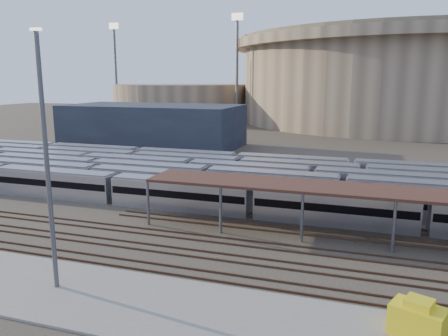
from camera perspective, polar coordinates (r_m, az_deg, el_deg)
ground at (r=46.12m, az=-1.64°, el=-8.89°), size 420.00×420.00×0.00m
apron at (r=36.09m, az=-17.98°, el=-15.36°), size 50.00×9.00×0.20m
subway_trains at (r=63.03m, az=2.56°, el=-1.59°), size 126.32×23.90×3.60m
inspection_shed at (r=46.56m, az=26.65°, el=-3.51°), size 60.30×6.00×5.30m
empty_tracks at (r=41.75m, az=-4.01°, el=-11.02°), size 170.00×9.62×0.18m
stadium at (r=180.93m, az=21.87°, el=10.83°), size 124.00×124.00×32.50m
secondary_arena at (r=186.51m, az=-5.50°, el=8.67°), size 56.00×56.00×14.00m
service_building at (r=108.37m, az=-9.26°, el=5.50°), size 42.00×20.00×10.00m
floodlight_0 at (r=157.21m, az=1.71°, el=13.17°), size 4.00×1.00×38.40m
floodlight_1 at (r=189.14m, az=-13.96°, el=12.57°), size 4.00×1.00×38.40m
floodlight_3 at (r=202.21m, az=11.46°, el=12.59°), size 4.00×1.00×38.40m
yard_light_pole at (r=34.69m, az=-22.13°, el=0.53°), size 0.82×0.36×19.37m
yellow_equipment at (r=31.41m, az=23.94°, el=-17.82°), size 3.71×3.05×1.99m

